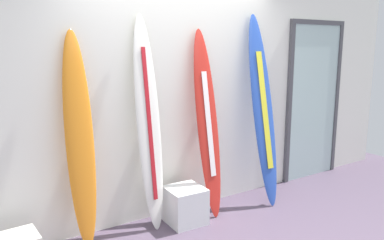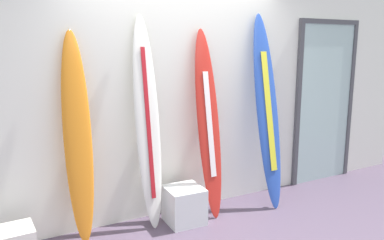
{
  "view_description": "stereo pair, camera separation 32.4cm",
  "coord_description": "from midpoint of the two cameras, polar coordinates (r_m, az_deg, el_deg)",
  "views": [
    {
      "loc": [
        -2.15,
        -2.35,
        1.86
      ],
      "look_at": [
        0.01,
        0.95,
        1.09
      ],
      "focal_mm": 35.97,
      "sensor_mm": 36.0,
      "label": 1
    },
    {
      "loc": [
        -1.87,
        -2.52,
        1.86
      ],
      "look_at": [
        0.01,
        0.95,
        1.09
      ],
      "focal_mm": 35.97,
      "sensor_mm": 36.0,
      "label": 2
    }
  ],
  "objects": [
    {
      "name": "wall_back",
      "position": [
        4.27,
        -4.86,
        4.84
      ],
      "size": [
        7.2,
        0.2,
        2.8
      ],
      "primitive_type": "cube",
      "color": "white",
      "rests_on": "ground"
    },
    {
      "name": "surfboard_sunset",
      "position": [
        3.68,
        -18.74,
        -3.22
      ],
      "size": [
        0.27,
        0.28,
        2.0
      ],
      "color": "orange",
      "rests_on": "ground"
    },
    {
      "name": "surfboard_ivory",
      "position": [
        3.87,
        -8.87,
        -0.65
      ],
      "size": [
        0.28,
        0.33,
        2.16
      ],
      "color": "silver",
      "rests_on": "ground"
    },
    {
      "name": "surfboard_crimson",
      "position": [
        4.15,
        0.09,
        -0.86
      ],
      "size": [
        0.28,
        0.4,
        2.04
      ],
      "color": "red",
      "rests_on": "ground"
    },
    {
      "name": "surfboard_cobalt",
      "position": [
        4.54,
        8.48,
        1.29
      ],
      "size": [
        0.31,
        0.53,
        2.22
      ],
      "color": "#294FB2",
      "rests_on": "ground"
    },
    {
      "name": "display_block_center",
      "position": [
        4.17,
        -3.31,
        -12.53
      ],
      "size": [
        0.39,
        0.39,
        0.39
      ],
      "color": "white",
      "rests_on": "ground"
    },
    {
      "name": "glass_door",
      "position": [
        5.59,
        16.02,
        3.1
      ],
      "size": [
        1.05,
        0.06,
        2.19
      ],
      "color": "silver",
      "rests_on": "ground"
    }
  ]
}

